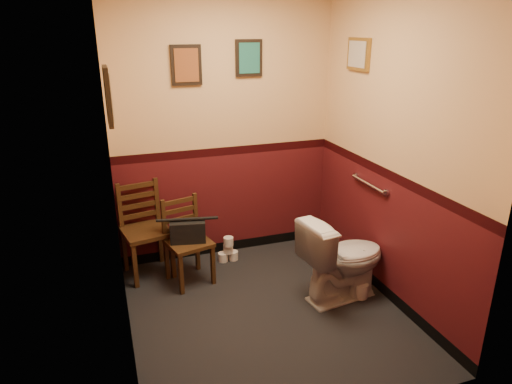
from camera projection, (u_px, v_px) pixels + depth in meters
floor at (266, 312)px, 3.86m from camera, size 2.20×2.40×0.00m
wall_back at (224, 127)px, 4.47m from camera, size 2.20×0.00×2.70m
wall_front at (348, 219)px, 2.34m from camera, size 2.20×0.00×2.70m
wall_left at (114, 173)px, 3.07m from camera, size 0.00×2.40×2.70m
wall_right at (392, 147)px, 3.74m from camera, size 0.00×2.40×2.70m
grab_bar at (368, 184)px, 4.09m from camera, size 0.05×0.56×0.06m
framed_print_back_a at (186, 65)px, 4.14m from camera, size 0.28×0.04×0.36m
framed_print_back_b at (249, 58)px, 4.31m from camera, size 0.26×0.04×0.34m
framed_print_left at (108, 96)px, 2.99m from camera, size 0.04×0.30×0.38m
framed_print_right at (358, 54)px, 4.03m from camera, size 0.04×0.34×0.28m
toilet at (343, 259)px, 3.97m from camera, size 0.82×0.53×0.76m
toilet_brush at (361, 289)px, 4.06m from camera, size 0.13×0.13×0.47m
chair_left at (145, 230)px, 4.35m from camera, size 0.49×0.49×0.91m
chair_right at (187, 241)px, 4.23m from camera, size 0.46×0.46×0.80m
handbag at (188, 231)px, 4.16m from camera, size 0.34×0.22×0.23m
tp_stack at (228, 251)px, 4.68m from camera, size 0.21×0.13×0.27m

